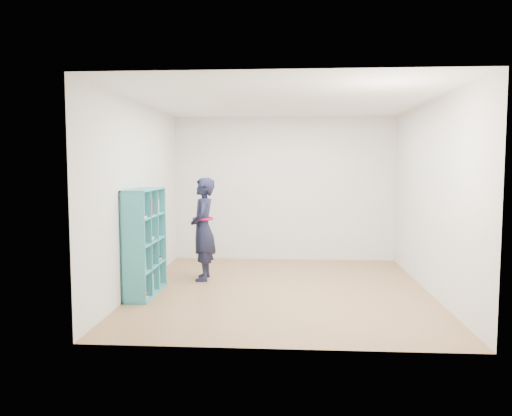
{
  "coord_description": "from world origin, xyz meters",
  "views": [
    {
      "loc": [
        0.08,
        -6.84,
        1.74
      ],
      "look_at": [
        -0.39,
        0.3,
        1.12
      ],
      "focal_mm": 35.0,
      "sensor_mm": 36.0,
      "label": 1
    }
  ],
  "objects": [
    {
      "name": "wall_left",
      "position": [
        -2.0,
        0.0,
        1.3
      ],
      "size": [
        0.02,
        4.5,
        2.6
      ],
      "primitive_type": "cube",
      "color": "silver",
      "rests_on": "floor"
    },
    {
      "name": "floor",
      "position": [
        0.0,
        0.0,
        0.0
      ],
      "size": [
        4.5,
        4.5,
        0.0
      ],
      "primitive_type": "plane",
      "color": "olive",
      "rests_on": "ground"
    },
    {
      "name": "smartphone",
      "position": [
        -1.34,
        0.61,
        0.88
      ],
      "size": [
        0.03,
        0.11,
        0.15
      ],
      "rotation": [
        0.36,
        0.0,
        0.2
      ],
      "color": "silver",
      "rests_on": "person"
    },
    {
      "name": "ceiling",
      "position": [
        0.0,
        0.0,
        2.6
      ],
      "size": [
        4.5,
        4.5,
        0.0
      ],
      "primitive_type": "plane",
      "color": "white",
      "rests_on": "wall_back"
    },
    {
      "name": "wall_back",
      "position": [
        0.0,
        2.25,
        1.3
      ],
      "size": [
        4.0,
        0.02,
        2.6
      ],
      "primitive_type": "cube",
      "color": "silver",
      "rests_on": "floor"
    },
    {
      "name": "wall_front",
      "position": [
        0.0,
        -2.25,
        1.3
      ],
      "size": [
        4.0,
        0.02,
        2.6
      ],
      "primitive_type": "cube",
      "color": "silver",
      "rests_on": "floor"
    },
    {
      "name": "bookshelf",
      "position": [
        -1.86,
        -0.36,
        0.69
      ],
      "size": [
        0.31,
        1.07,
        1.42
      ],
      "color": "teal",
      "rests_on": "floor"
    },
    {
      "name": "wall_right",
      "position": [
        2.0,
        0.0,
        1.3
      ],
      "size": [
        0.02,
        4.5,
        2.6
      ],
      "primitive_type": "cube",
      "color": "silver",
      "rests_on": "floor"
    },
    {
      "name": "person",
      "position": [
        -1.2,
        0.54,
        0.77
      ],
      "size": [
        0.42,
        0.59,
        1.55
      ],
      "rotation": [
        0.0,
        0.0,
        -1.48
      ],
      "color": "black",
      "rests_on": "floor"
    }
  ]
}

